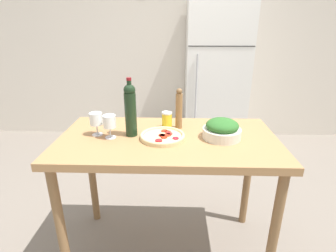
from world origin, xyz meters
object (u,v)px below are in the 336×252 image
at_px(refrigerator, 216,77).
at_px(pepper_mill, 179,109).
at_px(salt_canister, 167,120).
at_px(salad_bowl, 222,130).
at_px(wine_glass_near, 109,123).
at_px(wine_bottle, 130,109).
at_px(homemade_pizza, 163,136).
at_px(wine_glass_far, 96,120).

bearing_deg(refrigerator, pepper_mill, -105.64).
relative_size(refrigerator, salt_canister, 15.93).
bearing_deg(pepper_mill, refrigerator, 74.36).
height_order(refrigerator, salad_bowl, refrigerator).
bearing_deg(wine_glass_near, refrigerator, 64.60).
xyz_separation_m(wine_bottle, pepper_mill, (0.30, 0.13, -0.04)).
bearing_deg(homemade_pizza, salt_canister, 82.88).
relative_size(refrigerator, homemade_pizza, 6.68).
height_order(refrigerator, homemade_pizza, refrigerator).
bearing_deg(pepper_mill, salt_canister, -173.63).
bearing_deg(wine_glass_near, homemade_pizza, 0.25).
xyz_separation_m(wine_bottle, wine_glass_far, (-0.22, -0.00, -0.07)).
distance_m(wine_glass_near, salt_canister, 0.38).
relative_size(salad_bowl, salt_canister, 2.03).
bearing_deg(wine_glass_near, salt_canister, 26.56).
distance_m(salad_bowl, homemade_pizza, 0.37).
distance_m(wine_bottle, pepper_mill, 0.33).
bearing_deg(refrigerator, wine_glass_far, -118.22).
bearing_deg(pepper_mill, wine_bottle, -155.62).
bearing_deg(wine_glass_far, salad_bowl, -1.82).
distance_m(wine_glass_near, pepper_mill, 0.46).
distance_m(wine_glass_near, salad_bowl, 0.68).
bearing_deg(wine_glass_near, wine_glass_far, 155.27).
height_order(wine_glass_near, salad_bowl, wine_glass_near).
height_order(homemade_pizza, salt_canister, salt_canister).
relative_size(pepper_mill, salt_canister, 2.36).
relative_size(wine_glass_near, salt_canister, 1.27).
bearing_deg(salt_canister, homemade_pizza, -97.12).
height_order(wine_bottle, salad_bowl, wine_bottle).
distance_m(wine_bottle, wine_glass_far, 0.23).
xyz_separation_m(wine_glass_near, homemade_pizza, (0.32, 0.00, -0.08)).
relative_size(pepper_mill, homemade_pizza, 0.99).
xyz_separation_m(refrigerator, wine_bottle, (-0.78, -1.86, 0.15)).
xyz_separation_m(wine_bottle, wine_glass_near, (-0.12, -0.05, -0.07)).
bearing_deg(salad_bowl, wine_glass_near, -178.44).
distance_m(wine_glass_far, salad_bowl, 0.78).
xyz_separation_m(homemade_pizza, salt_canister, (0.02, 0.17, 0.04)).
bearing_deg(wine_glass_far, pepper_mill, 14.84).
bearing_deg(salt_canister, wine_bottle, -150.02).
xyz_separation_m(salad_bowl, salt_canister, (-0.34, 0.15, 0.00)).
height_order(wine_glass_far, salt_canister, wine_glass_far).
height_order(salad_bowl, homemade_pizza, salad_bowl).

